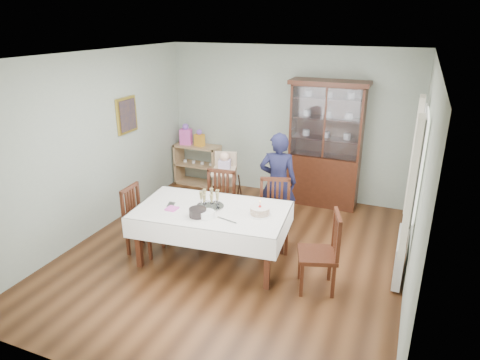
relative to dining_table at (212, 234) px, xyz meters
The scene contains 25 objects.
floor 0.50m from the dining_table, 45.16° to the left, with size 5.00×5.00×0.00m, color #593319.
room_shell 1.54m from the dining_table, 73.69° to the left, with size 5.00×5.00×5.00m.
dining_table is the anchor object (origin of this frame).
china_cabinet 2.76m from the dining_table, 68.63° to the left, with size 1.30×0.48×2.18m.
sideboard 2.93m from the dining_table, 121.44° to the left, with size 0.90×0.38×0.80m.
picture_frame 2.58m from the dining_table, 152.93° to the left, with size 0.04×0.48×0.58m, color gold.
window 2.75m from the dining_table, 12.07° to the left, with size 0.04×1.02×1.22m, color white.
curtain_left 2.61m from the dining_table, ahead, with size 0.07×0.30×1.55m, color silver.
curtain_right 2.85m from the dining_table, 25.62° to the left, with size 0.07×0.30×1.55m, color silver.
radiator 2.44m from the dining_table, 12.36° to the left, with size 0.10×0.80×0.55m, color white.
chair_far_left 0.65m from the dining_table, 108.48° to the left, with size 0.50×0.50×1.02m.
chair_far_right 0.93m from the dining_table, 44.04° to the left, with size 0.56×0.56×1.00m.
chair_end_left 1.01m from the dining_table, behind, with size 0.45×0.45×0.96m.
chair_end_right 1.48m from the dining_table, ahead, with size 0.57×0.57×1.01m.
woman 1.39m from the dining_table, 66.67° to the left, with size 0.57×0.37×1.56m, color black.
high_chair 1.46m from the dining_table, 107.39° to the left, with size 0.60×0.60×1.10m.
champagne_tray 0.45m from the dining_table, 133.53° to the left, with size 0.37×0.37×0.23m.
birthday_cake 0.78m from the dining_table, ahead, with size 0.29×0.29×0.20m.
plate_stack_dark 0.51m from the dining_table, 104.62° to the right, with size 0.22×0.22×0.11m, color black.
plate_stack_white 0.49m from the dining_table, 76.89° to the right, with size 0.20×0.20×0.08m, color white.
napkin_stack 0.65m from the dining_table, 156.97° to the right, with size 0.14×0.14×0.02m, color #E052B6.
cutlery 0.72m from the dining_table, behind, with size 0.12×0.17×0.01m, color silver, non-canonical shape.
cake_knife 0.55m from the dining_table, 35.76° to the right, with size 0.30×0.03×0.01m, color silver.
gift_bag_pink 3.10m from the dining_table, 125.28° to the left, with size 0.25×0.19×0.41m.
gift_bag_orange 2.93m from the dining_table, 120.46° to the left, with size 0.19×0.15×0.33m.
Camera 1 is at (2.08, -4.83, 3.12)m, focal length 32.00 mm.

